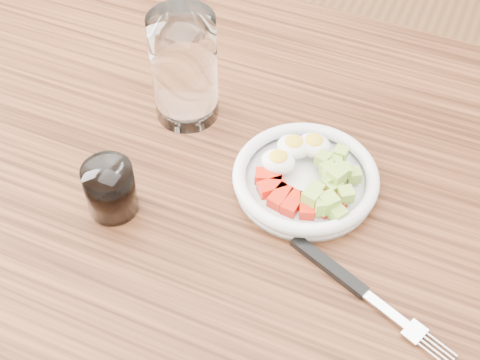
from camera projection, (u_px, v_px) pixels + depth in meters
The scene contains 5 objects.
dining_table at pixel (244, 248), 0.94m from camera, with size 1.50×0.90×0.77m.
bowl at pixel (306, 177), 0.87m from camera, with size 0.19×0.19×0.05m.
fork at pixel (349, 282), 0.78m from camera, with size 0.22×0.10×0.01m.
water_glass at pixel (184, 68), 0.91m from camera, with size 0.09×0.09×0.16m, color white.
coffee_glass at pixel (110, 189), 0.83m from camera, with size 0.06×0.06×0.07m.
Camera 1 is at (0.21, -0.49, 1.44)m, focal length 50.00 mm.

